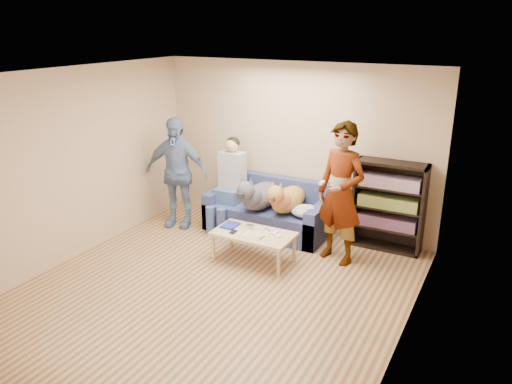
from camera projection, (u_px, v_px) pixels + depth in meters
The scene contains 27 objects.
ground at pixel (210, 294), 6.08m from camera, with size 5.00×5.00×0.00m, color brown.
ceiling at pixel (203, 76), 5.24m from camera, with size 5.00×5.00×0.00m, color white.
wall_back at pixel (295, 147), 7.75m from camera, with size 4.50×4.50×0.00m, color tan.
wall_front at pixel (14, 293), 3.57m from camera, with size 4.50×4.50×0.00m, color tan.
wall_left at pixel (65, 167), 6.66m from camera, with size 5.00×5.00×0.00m, color tan.
wall_right at pixel (408, 230), 4.66m from camera, with size 5.00×5.00×0.00m, color tan.
blanket at pixel (306, 211), 7.31m from camera, with size 0.47×0.40×0.16m, color #A7A7AC.
person_standing_right at pixel (341, 194), 6.65m from camera, with size 0.71×0.46×1.94m, color gray.
person_standing_left at pixel (176, 173), 7.88m from camera, with size 1.04×0.43×1.77m, color #6E86B0.
held_controller at pixel (322, 183), 6.51m from camera, with size 0.04×0.13×0.03m, color white.
notebook_blue at pixel (230, 225), 7.00m from camera, with size 0.20×0.26×0.03m, color navy.
papers at pixel (253, 236), 6.68m from camera, with size 0.26×0.20×0.01m, color silver.
magazine at pixel (256, 234), 6.68m from camera, with size 0.22×0.17×0.01m, color #BBB695.
camera_silver at pixel (250, 226), 6.93m from camera, with size 0.11×0.06×0.05m, color #B8B8BD.
controller_a at pixel (275, 233), 6.74m from camera, with size 0.04×0.13×0.03m, color white.
controller_b at pixel (278, 236), 6.64m from camera, with size 0.09×0.06×0.03m, color white.
headphone_cup_a at pixel (266, 235), 6.68m from camera, with size 0.07×0.07×0.02m, color white.
headphone_cup_b at pixel (269, 233), 6.75m from camera, with size 0.07×0.07×0.02m, color silver.
pen_orange at pixel (247, 236), 6.66m from camera, with size 0.01×0.01×0.14m, color orange.
pen_black at pixel (267, 229), 6.88m from camera, with size 0.01×0.01×0.14m, color black.
wallet at pixel (233, 232), 6.80m from camera, with size 0.07×0.12×0.01m, color black.
sofa at pixel (269, 214), 7.85m from camera, with size 1.90×0.85×0.82m.
person_seated at pixel (229, 180), 7.87m from camera, with size 0.40×0.73×1.47m.
dog_gray at pixel (258, 195), 7.56m from camera, with size 0.43×1.26×0.63m.
dog_tan at pixel (286, 199), 7.45m from camera, with size 0.41×1.16×0.59m.
coffee_table at pixel (254, 236), 6.80m from camera, with size 1.10×0.60×0.42m.
bookshelf at pixel (389, 204), 7.12m from camera, with size 1.00×0.34×1.30m.
Camera 1 is at (3.01, -4.46, 3.14)m, focal length 35.00 mm.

